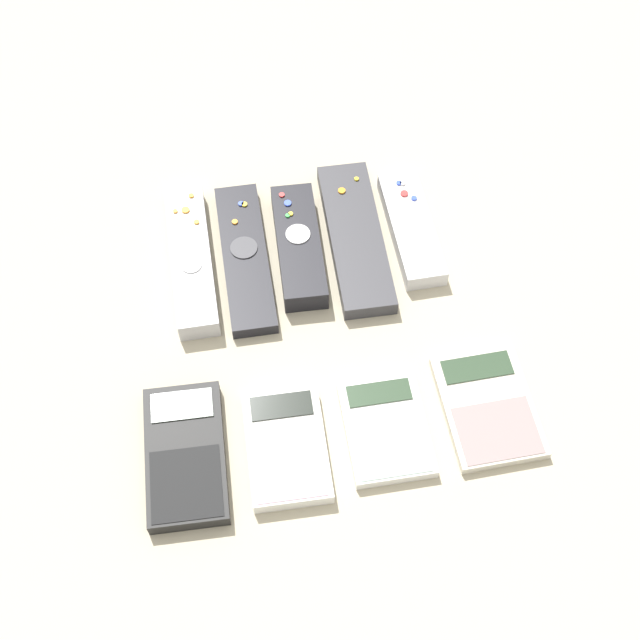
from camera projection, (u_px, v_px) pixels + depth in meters
ground_plane at (325, 351)px, 0.94m from camera, size 3.00×3.00×0.00m
remote_0 at (191, 258)px, 0.99m from camera, size 0.05×0.20×0.03m
remote_1 at (245, 258)px, 1.00m from camera, size 0.05×0.20×0.02m
remote_2 at (299, 246)px, 1.00m from camera, size 0.06×0.16×0.03m
remote_3 at (355, 237)px, 1.01m from camera, size 0.07×0.21×0.02m
remote_4 at (411, 228)px, 1.01m from camera, size 0.05×0.15×0.02m
calculator_0 at (185, 455)px, 0.87m from camera, size 0.08×0.15×0.02m
calculator_1 at (287, 447)px, 0.87m from camera, size 0.08×0.12×0.02m
calculator_2 at (386, 429)px, 0.88m from camera, size 0.08×0.11×0.01m
calculator_3 at (488, 407)px, 0.90m from camera, size 0.09×0.13×0.01m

